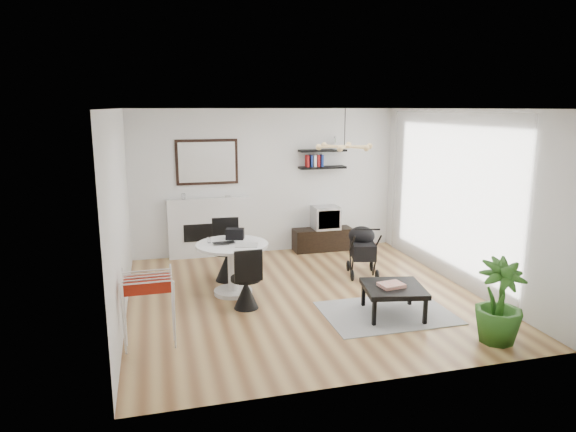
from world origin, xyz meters
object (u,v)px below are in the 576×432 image
object	(u,v)px
crt_tv	(326,217)
coffee_table	(394,289)
potted_plant	(499,302)
fireplace	(209,220)
dining_table	(232,261)
stroller	(362,252)
tv_console	(323,239)
drying_rack	(149,310)

from	to	relation	value
crt_tv	coffee_table	world-z (taller)	crt_tv
potted_plant	fireplace	bearing A→B (deg)	122.92
fireplace	dining_table	xyz separation A→B (m)	(0.11, -2.06, -0.18)
crt_tv	coffee_table	bearing A→B (deg)	-92.94
fireplace	potted_plant	size ratio (longest dim) A/B	2.16
dining_table	stroller	world-z (taller)	stroller
tv_console	drying_rack	bearing A→B (deg)	-133.48
tv_console	drying_rack	distance (m)	4.71
tv_console	crt_tv	bearing A→B (deg)	-3.46
crt_tv	drying_rack	xyz separation A→B (m)	(-3.29, -3.41, -0.18)
tv_console	potted_plant	world-z (taller)	potted_plant
crt_tv	stroller	distance (m)	1.61
stroller	tv_console	bearing A→B (deg)	109.42
crt_tv	dining_table	xyz separation A→B (m)	(-2.10, -1.93, -0.13)
dining_table	stroller	bearing A→B (deg)	8.96
fireplace	crt_tv	distance (m)	2.22
fireplace	stroller	size ratio (longest dim) A/B	2.43
stroller	dining_table	bearing A→B (deg)	-157.17
drying_rack	coffee_table	distance (m)	3.13
tv_console	drying_rack	xyz separation A→B (m)	(-3.24, -3.42, 0.25)
drying_rack	tv_console	bearing A→B (deg)	45.62
coffee_table	potted_plant	world-z (taller)	potted_plant
fireplace	dining_table	bearing A→B (deg)	-86.99
crt_tv	dining_table	world-z (taller)	crt_tv
stroller	crt_tv	bearing A→B (deg)	107.48
coffee_table	crt_tv	bearing A→B (deg)	87.06
drying_rack	coffee_table	world-z (taller)	drying_rack
dining_table	drying_rack	world-z (taller)	drying_rack
crt_tv	coffee_table	distance (m)	3.29
crt_tv	potted_plant	world-z (taller)	potted_plant
tv_console	potted_plant	xyz separation A→B (m)	(0.72, -4.31, 0.29)
drying_rack	dining_table	bearing A→B (deg)	50.41
tv_console	crt_tv	distance (m)	0.43
dining_table	tv_console	bearing A→B (deg)	43.29
fireplace	coffee_table	size ratio (longest dim) A/B	2.40
drying_rack	potted_plant	size ratio (longest dim) A/B	0.88
drying_rack	stroller	distance (m)	3.86
fireplace	stroller	bearing A→B (deg)	-36.59
stroller	potted_plant	xyz separation A→B (m)	(0.56, -2.73, 0.12)
crt_tv	drying_rack	bearing A→B (deg)	-133.98
potted_plant	stroller	bearing A→B (deg)	101.70
fireplace	coffee_table	bearing A→B (deg)	-59.03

